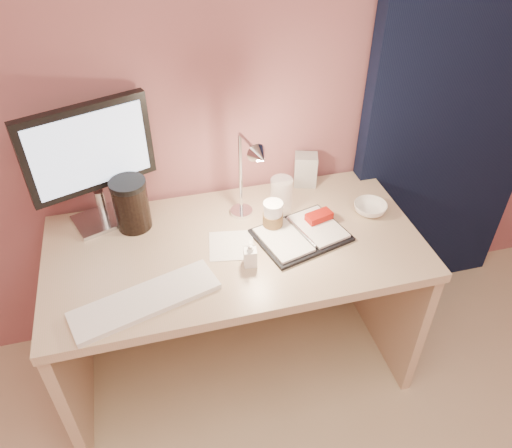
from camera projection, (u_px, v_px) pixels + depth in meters
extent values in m
plane|color=#A45F67|center=(209.00, 72.00, 1.82)|extent=(3.50, 0.00, 3.50)
cube|color=black|center=(463.00, 87.00, 2.07)|extent=(0.85, 0.08, 2.20)
cube|color=#C6A68C|center=(235.00, 248.00, 1.88)|extent=(1.40, 0.70, 0.04)
cube|color=#C6A68C|center=(71.00, 345.00, 1.98)|extent=(0.04, 0.66, 0.69)
cube|color=#C6A68C|center=(385.00, 283.00, 2.24)|extent=(0.04, 0.66, 0.69)
cube|color=#C6A68C|center=(221.00, 251.00, 2.32)|extent=(1.32, 0.03, 0.55)
cube|color=silver|center=(105.00, 219.00, 1.97)|extent=(0.27, 0.23, 0.02)
cylinder|color=silver|center=(102.00, 204.00, 1.93)|extent=(0.04, 0.04, 0.12)
cube|color=black|center=(88.00, 148.00, 1.77)|extent=(0.45, 0.19, 0.33)
cube|color=#B9D6FC|center=(85.00, 152.00, 1.75)|extent=(0.39, 0.14, 0.28)
cube|color=white|center=(146.00, 300.00, 1.63)|extent=(0.51, 0.28, 0.02)
cube|color=black|center=(301.00, 235.00, 1.90)|extent=(0.38, 0.32, 0.01)
cube|color=white|center=(283.00, 240.00, 1.86)|extent=(0.19, 0.25, 0.01)
cube|color=white|center=(319.00, 226.00, 1.92)|extent=(0.19, 0.25, 0.01)
cube|color=#AE1D0E|center=(319.00, 216.00, 1.94)|extent=(0.11, 0.08, 0.03)
cube|color=white|center=(231.00, 245.00, 1.86)|extent=(0.19, 0.19, 0.00)
cube|color=white|center=(282.00, 227.00, 1.94)|extent=(0.21, 0.21, 0.00)
cylinder|color=white|center=(273.00, 217.00, 1.90)|extent=(0.07, 0.07, 0.11)
cylinder|color=brown|center=(273.00, 219.00, 1.90)|extent=(0.08, 0.08, 0.05)
cylinder|color=white|center=(273.00, 204.00, 1.86)|extent=(0.08, 0.08, 0.01)
cylinder|color=white|center=(281.00, 196.00, 1.97)|extent=(0.09, 0.09, 0.15)
imported|color=white|center=(370.00, 208.00, 2.00)|extent=(0.17, 0.17, 0.04)
imported|color=white|center=(250.00, 254.00, 1.75)|extent=(0.05, 0.05, 0.10)
cylinder|color=black|center=(132.00, 207.00, 1.89)|extent=(0.13, 0.13, 0.19)
cube|color=beige|center=(306.00, 170.00, 2.13)|extent=(0.11, 0.10, 0.14)
cylinder|color=silver|center=(241.00, 211.00, 2.01)|extent=(0.09, 0.09, 0.01)
cylinder|color=silver|center=(241.00, 175.00, 1.90)|extent=(0.01, 0.01, 0.34)
cone|color=silver|center=(240.00, 160.00, 1.67)|extent=(0.08, 0.07, 0.07)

